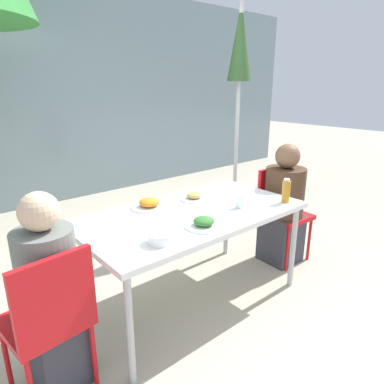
{
  "coord_description": "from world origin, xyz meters",
  "views": [
    {
      "loc": [
        -1.53,
        -1.8,
        1.65
      ],
      "look_at": [
        0.0,
        0.0,
        0.9
      ],
      "focal_mm": 32.0,
      "sensor_mm": 36.0,
      "label": 1
    }
  ],
  "objects_px": {
    "drinking_cup": "(240,202)",
    "chair_right": "(280,206)",
    "salad_bowl": "(160,238)",
    "closed_umbrella": "(239,68)",
    "chair_left": "(50,315)",
    "person_left": "(52,300)",
    "bottle": "(286,191)",
    "person_right": "(283,208)"
  },
  "relations": [
    {
      "from": "drinking_cup",
      "to": "chair_right",
      "type": "bearing_deg",
      "value": 13.96
    },
    {
      "from": "salad_bowl",
      "to": "closed_umbrella",
      "type": "bearing_deg",
      "value": 31.0
    },
    {
      "from": "closed_umbrella",
      "to": "chair_left",
      "type": "bearing_deg",
      "value": -157.33
    },
    {
      "from": "drinking_cup",
      "to": "salad_bowl",
      "type": "xyz_separation_m",
      "value": [
        -0.81,
        -0.1,
        -0.02
      ]
    },
    {
      "from": "chair_right",
      "to": "person_left",
      "type": "bearing_deg",
      "value": 6.41
    },
    {
      "from": "closed_umbrella",
      "to": "bottle",
      "type": "xyz_separation_m",
      "value": [
        -0.69,
        -1.17,
        -0.97
      ]
    },
    {
      "from": "chair_right",
      "to": "person_right",
      "type": "height_order",
      "value": "person_right"
    },
    {
      "from": "chair_right",
      "to": "bottle",
      "type": "height_order",
      "value": "bottle"
    },
    {
      "from": "chair_left",
      "to": "bottle",
      "type": "xyz_separation_m",
      "value": [
        1.83,
        -0.12,
        0.32
      ]
    },
    {
      "from": "chair_right",
      "to": "chair_left",
      "type": "bearing_deg",
      "value": 8.47
    },
    {
      "from": "chair_left",
      "to": "person_left",
      "type": "bearing_deg",
      "value": 57.94
    },
    {
      "from": "salad_bowl",
      "to": "person_left",
      "type": "bearing_deg",
      "value": 165.4
    },
    {
      "from": "person_left",
      "to": "closed_umbrella",
      "type": "height_order",
      "value": "closed_umbrella"
    },
    {
      "from": "closed_umbrella",
      "to": "drinking_cup",
      "type": "relative_size",
      "value": 25.25
    },
    {
      "from": "drinking_cup",
      "to": "bottle",
      "type": "bearing_deg",
      "value": -21.51
    },
    {
      "from": "drinking_cup",
      "to": "salad_bowl",
      "type": "relative_size",
      "value": 0.64
    },
    {
      "from": "person_right",
      "to": "closed_umbrella",
      "type": "relative_size",
      "value": 0.46
    },
    {
      "from": "person_right",
      "to": "bottle",
      "type": "height_order",
      "value": "person_right"
    },
    {
      "from": "person_left",
      "to": "drinking_cup",
      "type": "distance_m",
      "value": 1.44
    },
    {
      "from": "person_right",
      "to": "salad_bowl",
      "type": "relative_size",
      "value": 7.45
    },
    {
      "from": "bottle",
      "to": "salad_bowl",
      "type": "height_order",
      "value": "bottle"
    },
    {
      "from": "chair_right",
      "to": "drinking_cup",
      "type": "relative_size",
      "value": 9.0
    },
    {
      "from": "drinking_cup",
      "to": "salad_bowl",
      "type": "distance_m",
      "value": 0.82
    },
    {
      "from": "person_left",
      "to": "chair_right",
      "type": "bearing_deg",
      "value": -2.49
    },
    {
      "from": "person_left",
      "to": "drinking_cup",
      "type": "bearing_deg",
      "value": -8.5
    },
    {
      "from": "chair_left",
      "to": "chair_right",
      "type": "height_order",
      "value": "same"
    },
    {
      "from": "salad_bowl",
      "to": "person_right",
      "type": "bearing_deg",
      "value": 8.17
    },
    {
      "from": "person_left",
      "to": "chair_right",
      "type": "xyz_separation_m",
      "value": [
        2.22,
        0.14,
        -0.03
      ]
    },
    {
      "from": "chair_right",
      "to": "closed_umbrella",
      "type": "height_order",
      "value": "closed_umbrella"
    },
    {
      "from": "person_right",
      "to": "bottle",
      "type": "distance_m",
      "value": 0.56
    },
    {
      "from": "chair_left",
      "to": "salad_bowl",
      "type": "distance_m",
      "value": 0.7
    },
    {
      "from": "chair_right",
      "to": "closed_umbrella",
      "type": "xyz_separation_m",
      "value": [
        0.25,
        0.82,
        1.29
      ]
    },
    {
      "from": "chair_left",
      "to": "closed_umbrella",
      "type": "relative_size",
      "value": 0.36
    },
    {
      "from": "bottle",
      "to": "closed_umbrella",
      "type": "bearing_deg",
      "value": 59.54
    },
    {
      "from": "chair_right",
      "to": "drinking_cup",
      "type": "distance_m",
      "value": 0.88
    },
    {
      "from": "bottle",
      "to": "drinking_cup",
      "type": "xyz_separation_m",
      "value": [
        -0.37,
        0.15,
        -0.04
      ]
    },
    {
      "from": "chair_right",
      "to": "closed_umbrella",
      "type": "distance_m",
      "value": 1.55
    },
    {
      "from": "chair_left",
      "to": "closed_umbrella",
      "type": "bearing_deg",
      "value": 16.46
    },
    {
      "from": "person_right",
      "to": "salad_bowl",
      "type": "distance_m",
      "value": 1.6
    },
    {
      "from": "bottle",
      "to": "person_left",
      "type": "bearing_deg",
      "value": 173.53
    },
    {
      "from": "chair_right",
      "to": "drinking_cup",
      "type": "height_order",
      "value": "chair_right"
    },
    {
      "from": "person_left",
      "to": "drinking_cup",
      "type": "xyz_separation_m",
      "value": [
        1.41,
        -0.06,
        0.25
      ]
    }
  ]
}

